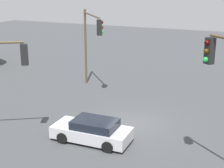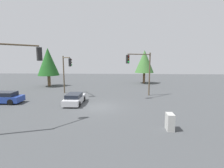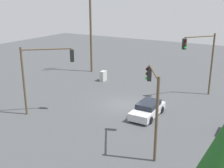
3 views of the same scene
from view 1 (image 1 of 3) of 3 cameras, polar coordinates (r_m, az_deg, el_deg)
The scene contains 3 objects.
ground_plane at distance 20.59m, azimuth 3.37°, elevation -6.58°, with size 80.00×80.00×0.00m, color #424447.
sedan_silver at distance 18.26m, azimuth -3.28°, elevation -7.75°, with size 4.16×1.88×1.23m.
traffic_signal_aux at distance 25.81m, azimuth -3.53°, elevation 7.93°, with size 3.03×3.49×5.98m.
Camera 1 is at (-6.14, 17.81, 8.31)m, focal length 55.00 mm.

